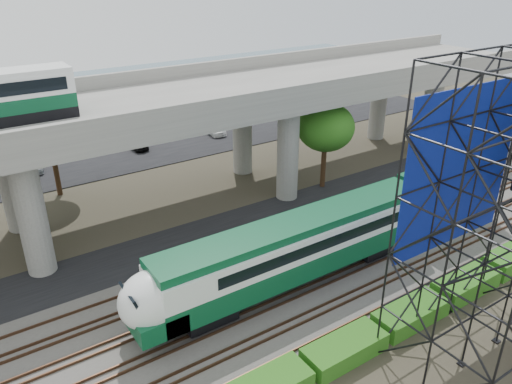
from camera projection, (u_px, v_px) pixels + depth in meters
ground at (279, 319)px, 28.40m from camera, size 140.00×140.00×0.00m
ballast_bed at (259, 299)px, 29.86m from camera, size 90.00×12.00×0.20m
service_road at (193, 240)px, 36.27m from camera, size 90.00×5.00×0.08m
parking_lot at (93, 148)px, 53.94m from camera, size 90.00×18.00×0.08m
harbor_water at (45, 104)px, 70.50m from camera, size 140.00×40.00×0.03m
rail_tracks at (259, 297)px, 29.78m from camera, size 90.00×9.52×0.16m
commuter_train at (326, 235)px, 31.23m from camera, size 29.30×3.06×4.30m
overpass at (143, 115)px, 36.52m from camera, size 80.00×12.00×12.40m
scaffold_tower at (510, 227)px, 22.81m from camera, size 9.36×6.36×15.00m
hedge_strip at (345, 349)px, 25.43m from camera, size 34.60×1.80×1.20m
trees at (95, 159)px, 35.83m from camera, size 40.94×16.94×7.69m
parked_cars at (104, 141)px, 53.95m from camera, size 37.68×9.66×1.29m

